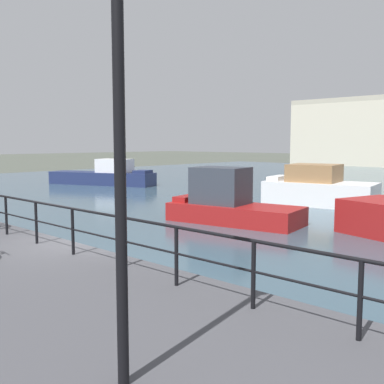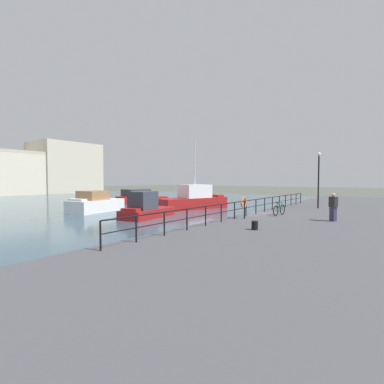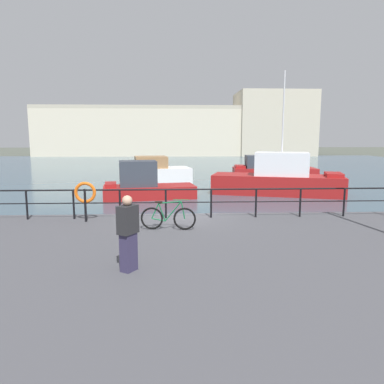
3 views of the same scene
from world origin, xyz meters
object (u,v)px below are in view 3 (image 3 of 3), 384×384
at_px(moored_harbor_tender, 279,178).
at_px(moored_blue_motorboat, 270,168).
at_px(harbor_building, 205,130).
at_px(parked_bicycle, 168,218).
at_px(life_ring_stand, 85,194).
at_px(moored_cabin_cruiser, 145,185).
at_px(standing_person, 128,233).
at_px(moored_green_narrowboat, 154,172).

xyz_separation_m(moored_harbor_tender, moored_blue_motorboat, (2.53, 11.98, -0.30)).
height_order(harbor_building, moored_harbor_tender, harbor_building).
distance_m(moored_blue_motorboat, parked_bicycle, 26.41).
bearing_deg(life_ring_stand, moored_harbor_tender, 48.30).
height_order(harbor_building, moored_cabin_cruiser, harbor_building).
xyz_separation_m(moored_blue_motorboat, standing_person, (-10.49, -28.10, 1.00)).
bearing_deg(moored_harbor_tender, moored_blue_motorboat, 94.27).
relative_size(moored_harbor_tender, parked_bicycle, 5.06).
xyz_separation_m(moored_green_narrowboat, life_ring_stand, (-1.33, -17.86, 0.99)).
relative_size(moored_cabin_cruiser, life_ring_stand, 4.29).
bearing_deg(life_ring_stand, harbor_building, 81.68).
xyz_separation_m(moored_harbor_tender, parked_bicycle, (-7.16, -12.58, 0.23)).
height_order(parked_bicycle, life_ring_stand, life_ring_stand).
xyz_separation_m(harbor_building, life_ring_stand, (-9.31, -63.64, -3.28)).
relative_size(moored_blue_motorboat, standing_person, 4.95).
relative_size(harbor_building, life_ring_stand, 40.04).
distance_m(life_ring_stand, standing_person, 5.27).
distance_m(moored_harbor_tender, moored_blue_motorboat, 12.25).
bearing_deg(moored_green_narrowboat, harbor_building, -109.97).
xyz_separation_m(moored_green_narrowboat, standing_person, (0.77, -22.69, 0.88)).
bearing_deg(life_ring_stand, moored_cabin_cruiser, 83.30).
height_order(moored_green_narrowboat, moored_harbor_tender, moored_harbor_tender).
distance_m(harbor_building, life_ring_stand, 64.40).
relative_size(moored_harbor_tender, moored_blue_motorboat, 1.07).
relative_size(moored_cabin_cruiser, standing_person, 3.54).
distance_m(moored_green_narrowboat, life_ring_stand, 17.93).
distance_m(harbor_building, parked_bicycle, 65.37).
bearing_deg(moored_harbor_tender, harbor_building, 107.02).
distance_m(harbor_building, moored_cabin_cruiser, 54.32).
height_order(moored_green_narrowboat, life_ring_stand, life_ring_stand).
xyz_separation_m(moored_cabin_cruiser, life_ring_stand, (-1.19, -10.11, 1.04)).
height_order(harbor_building, standing_person, harbor_building).
bearing_deg(harbor_building, parked_bicycle, -95.64).
height_order(moored_harbor_tender, standing_person, moored_harbor_tender).
relative_size(moored_green_narrowboat, standing_person, 3.68).
xyz_separation_m(moored_cabin_cruiser, parked_bicycle, (1.71, -11.40, 0.46)).
distance_m(moored_cabin_cruiser, parked_bicycle, 11.54).
height_order(moored_blue_motorboat, moored_cabin_cruiser, moored_cabin_cruiser).
relative_size(moored_green_narrowboat, moored_cabin_cruiser, 1.04).
height_order(moored_cabin_cruiser, life_ring_stand, moored_cabin_cruiser).
distance_m(moored_green_narrowboat, parked_bicycle, 19.22).
bearing_deg(moored_cabin_cruiser, harbor_building, -108.17).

